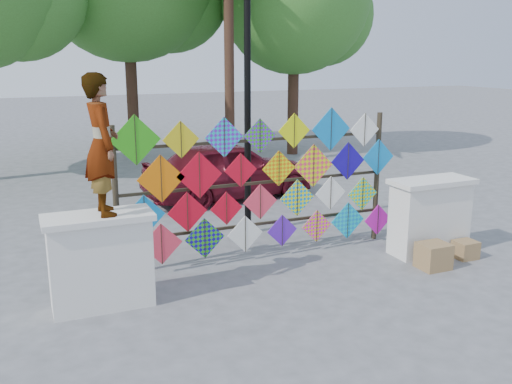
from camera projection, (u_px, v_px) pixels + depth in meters
ground at (279, 271)px, 8.86m from camera, size 80.00×80.00×0.00m
parapet_left at (101, 260)px, 7.50m from camera, size 1.40×0.65×1.28m
parapet_right at (430, 216)px, 9.56m from camera, size 1.40×0.65×1.28m
kite_rack at (263, 184)px, 9.24m from camera, size 4.91×0.24×2.45m
vendor_woman at (101, 145)px, 7.17m from camera, size 0.46×0.67×1.80m
sedan at (229, 170)px, 13.19m from camera, size 4.14×2.05×1.35m
lamppost at (247, 89)px, 10.12m from camera, size 0.28×0.28×4.46m
cardboard_box_near at (433, 256)px, 8.95m from camera, size 0.46×0.41×0.41m
cardboard_box_far at (465, 250)px, 9.41m from camera, size 0.35×0.32×0.30m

